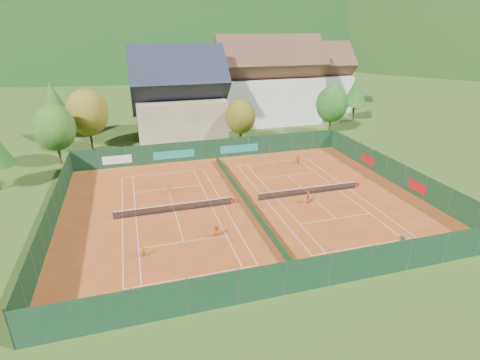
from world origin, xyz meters
The scene contains 34 objects.
ground centered at (0.00, 0.00, -0.02)m, with size 600.00×600.00×0.00m, color #314E18.
clay_pad centered at (0.00, 0.00, 0.01)m, with size 40.00×32.00×0.01m, color #A74518.
court_markings_left centered at (-8.00, 0.00, 0.01)m, with size 11.03×23.83×0.00m.
court_markings_right centered at (8.00, 0.00, 0.01)m, with size 11.03×23.83×0.00m.
tennis_net_left centered at (-7.85, 0.00, 0.51)m, with size 13.30×0.10×1.02m.
tennis_net_right centered at (8.15, 0.00, 0.51)m, with size 13.30×0.10×1.02m.
court_divider centered at (0.00, 0.00, 0.50)m, with size 0.03×28.80×1.00m.
fence_north centered at (-0.46, 15.99, 1.47)m, with size 40.00×0.10×3.00m.
fence_south centered at (0.00, -16.00, 1.50)m, with size 40.00×0.04×3.00m.
fence_west centered at (-20.00, 0.00, 1.50)m, with size 0.04×32.00×3.00m.
fence_east centered at (20.00, 0.05, 1.48)m, with size 0.09×32.00×3.00m.
chalet centered at (-3.00, 30.00, 6.62)m, with size 16.20×12.00×16.00m.
hotel_block_a centered at (16.00, 36.00, 7.38)m, with size 21.60×11.00×17.25m.
hotel_block_b centered at (30.00, 44.00, 6.62)m, with size 17.28×10.00×15.50m.
tree_west_front centered at (-22.00, 20.00, 5.39)m, with size 5.72×5.72×8.69m.
tree_west_mid centered at (-18.00, 26.00, 6.07)m, with size 6.44×6.44×9.78m.
tree_west_back centered at (-24.00, 34.00, 6.74)m, with size 5.60×5.60×10.00m.
tree_center centered at (6.00, 22.00, 4.72)m, with size 5.01×5.01×7.60m.
tree_east_front centered at (24.00, 24.00, 5.39)m, with size 5.72×5.72×8.69m.
tree_east_mid centered at (34.00, 32.00, 6.06)m, with size 5.04×5.04×9.00m.
tree_east_back centered at (26.00, 40.00, 6.74)m, with size 7.15×7.15×10.86m.
mountain_backdrop centered at (28.54, 233.48, -39.64)m, with size 820.00×530.00×242.00m.
ball_hopper centered at (11.40, -12.43, 0.56)m, with size 0.34×0.34×0.80m.
loose_ball_0 centered at (-11.38, -3.76, 0.03)m, with size 0.07×0.07×0.07m, color #CCD833.
loose_ball_1 centered at (5.98, -8.26, 0.03)m, with size 0.07×0.07×0.07m, color #CCD833.
loose_ball_2 centered at (2.27, 6.20, 0.03)m, with size 0.07×0.07×0.07m, color #CCD833.
loose_ball_3 centered at (-1.39, 5.39, 0.03)m, with size 0.07×0.07×0.07m, color #CCD833.
loose_ball_4 centered at (9.23, -4.79, 0.03)m, with size 0.07×0.07×0.07m, color #CCD833.
player_left_near centered at (-11.72, -7.93, 0.60)m, with size 0.44×0.29×1.20m, color orange.
player_left_mid centered at (-4.81, -6.49, 0.66)m, with size 0.64×0.50×1.32m, color #E94C14.
player_left_far centered at (-8.02, 4.76, 0.69)m, with size 0.89×0.51×1.38m, color #F35215.
player_right_near centered at (6.83, -2.13, 0.78)m, with size 0.92×0.38×1.56m, color #EE5815.
player_right_far_a centered at (7.62, 9.27, 0.60)m, with size 0.58×0.38×1.19m, color orange.
player_right_far_b centered at (11.16, 10.11, 0.72)m, with size 1.33×0.42×1.44m, color #FF5D16.
Camera 1 is at (-11.46, -36.80, 18.81)m, focal length 28.00 mm.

